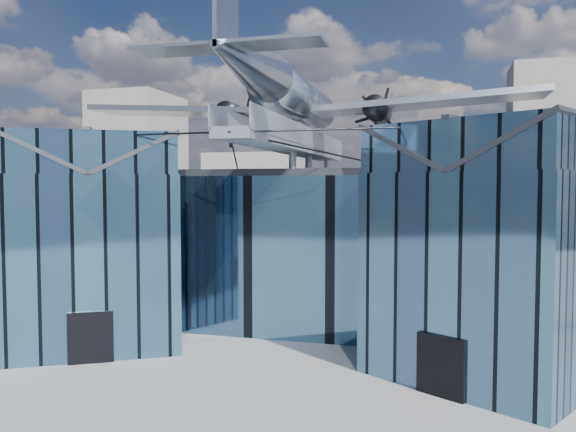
# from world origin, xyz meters

# --- Properties ---
(ground_plane) EXTENTS (120.00, 120.00, 0.00)m
(ground_plane) POSITION_xyz_m (0.00, 0.00, 0.00)
(ground_plane) COLOR gray
(museum) EXTENTS (32.88, 24.50, 17.60)m
(museum) POSITION_xyz_m (0.00, 5.82, 5.54)
(museum) COLOR #426986
(museum) RESTS_ON ground
(bg_towers) EXTENTS (77.00, 24.50, 26.00)m
(bg_towers) POSITION_xyz_m (1.45, 50.49, 10.01)
(bg_towers) COLOR gray
(bg_towers) RESTS_ON ground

